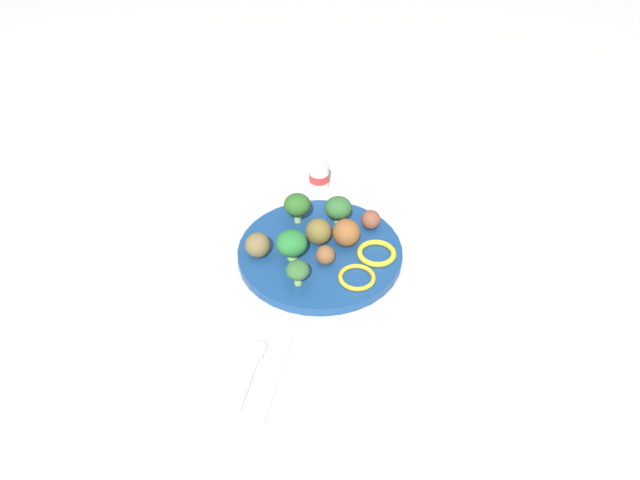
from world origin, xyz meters
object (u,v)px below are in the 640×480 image
napkin (262,379)px  fork (250,371)px  plate (320,252)px  broccoli_floret_mid_right (297,205)px  broccoli_floret_front_right (292,244)px  meatball_back_left (371,220)px  knife (275,375)px  broccoli_floret_center (298,271)px  meatball_near_rim (258,245)px  meatball_center (319,232)px  pepper_ring_mid_right (357,277)px  yogurt_bottle (319,175)px  meatball_front_right (346,233)px  broccoli_floret_back_right (338,208)px  meatball_mid_right (325,255)px  pepper_ring_back_left (377,253)px

napkin → fork: 0.02m
plate → broccoli_floret_mid_right: size_ratio=5.00×
napkin → broccoli_floret_front_right: bearing=1.1°
napkin → meatball_back_left: bearing=-18.7°
knife → broccoli_floret_center: bearing=0.6°
meatball_near_rim → meatball_center: (0.05, -0.09, 0.00)m
pepper_ring_mid_right → meatball_back_left: bearing=-3.3°
broccoli_floret_mid_right → knife: bearing=-174.3°
broccoli_floret_center → pepper_ring_mid_right: bearing=-74.2°
plate → fork: bearing=168.1°
yogurt_bottle → broccoli_floret_front_right: bearing=178.3°
meatball_front_right → broccoli_floret_mid_right: bearing=63.6°
pepper_ring_mid_right → meatball_near_rim: bearing=79.6°
plate → yogurt_bottle: size_ratio=4.30×
broccoli_floret_back_right → pepper_ring_mid_right: (-0.14, -0.05, -0.03)m
broccoli_floret_center → meatball_back_left: (0.16, -0.10, -0.01)m
pepper_ring_mid_right → yogurt_bottle: 0.28m
plate → pepper_ring_mid_right: bearing=-131.6°
meatball_near_rim → meatball_front_right: bearing=-69.4°
plate → broccoli_floret_front_right: broccoli_floret_front_right is taller
meatball_front_right → knife: 0.29m
meatball_mid_right → plate: bearing=24.2°
plate → broccoli_floret_mid_right: broccoli_floret_mid_right is taller
broccoli_floret_back_right → meatball_front_right: broccoli_floret_back_right is taller
broccoli_floret_center → meatball_mid_right: broccoli_floret_center is taller
meatball_near_rim → napkin: size_ratio=0.25×
plate → yogurt_bottle: 0.20m
meatball_near_rim → yogurt_bottle: (0.23, -0.06, -0.01)m
broccoli_floret_front_right → napkin: size_ratio=0.31×
meatball_mid_right → knife: bearing=171.7°
meatball_center → fork: meatball_center is taller
plate → pepper_ring_back_left: (0.00, -0.10, 0.01)m
meatball_back_left → fork: bearing=158.2°
broccoli_floret_back_right → meatball_front_right: size_ratio=1.08×
broccoli_floret_center → pepper_ring_back_left: broccoli_floret_center is taller
knife → plate: bearing=-4.2°
broccoli_floret_mid_right → pepper_ring_mid_right: size_ratio=0.93×
meatball_front_right → napkin: (-0.29, 0.08, -0.04)m
plate → broccoli_floret_back_right: broccoli_floret_back_right is taller
broccoli_floret_center → meatball_mid_right: 0.07m
napkin → knife: (0.01, -0.02, 0.00)m
broccoli_floret_center → meatball_back_left: bearing=-31.6°
plate → meatball_near_rim: meatball_near_rim is taller
plate → meatball_mid_right: meatball_mid_right is taller
plate → fork: plate is taller
meatball_center → yogurt_bottle: yogurt_bottle is taller
broccoli_floret_front_right → meatball_center: size_ratio=1.17×
broccoli_floret_center → knife: broccoli_floret_center is taller
meatball_front_right → pepper_ring_mid_right: bearing=-161.1°
broccoli_floret_mid_right → napkin: broccoli_floret_mid_right is taller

